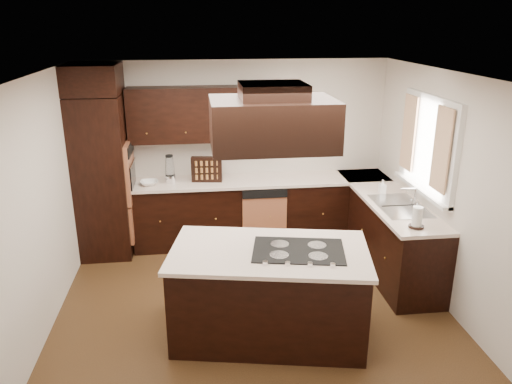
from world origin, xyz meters
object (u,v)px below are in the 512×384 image
island (269,294)px  spice_rack (207,169)px  oven_column (103,177)px  range_hood (273,124)px

island → spice_rack: spice_rack is taller
spice_rack → oven_column: bearing=-169.0°
island → range_hood: bearing=-79.5°
island → spice_rack: 2.37m
oven_column → spice_rack: size_ratio=5.18×
oven_column → island: oven_column is taller
range_hood → island: bearing=89.4°
oven_column → range_hood: bearing=-50.3°
island → range_hood: range_hood is taller
oven_column → island: bearing=-48.8°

